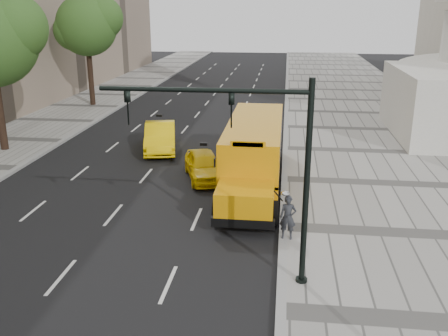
# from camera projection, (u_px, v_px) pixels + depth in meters

# --- Properties ---
(ground) EXTENTS (140.00, 140.00, 0.00)m
(ground) POSITION_uv_depth(u_px,v_px,m) (165.00, 177.00, 25.23)
(ground) COLOR black
(ground) RESTS_ON ground
(sidewalk_museum) EXTENTS (12.00, 140.00, 0.15)m
(sidewalk_museum) POSITION_uv_depth(u_px,v_px,m) (411.00, 185.00, 23.80)
(sidewalk_museum) COLOR gray
(sidewalk_museum) RESTS_ON ground
(curb_museum) EXTENTS (0.30, 140.00, 0.15)m
(curb_museum) POSITION_uv_depth(u_px,v_px,m) (284.00, 180.00, 24.50)
(curb_museum) COLOR gray
(curb_museum) RESTS_ON ground
(curb_far) EXTENTS (0.30, 140.00, 0.15)m
(curb_far) POSITION_uv_depth(u_px,v_px,m) (16.00, 169.00, 26.14)
(curb_far) COLOR gray
(curb_far) RESTS_ON ground
(tree_c) EXTENTS (5.57, 4.95, 9.16)m
(tree_c) POSITION_uv_depth(u_px,v_px,m) (88.00, 25.00, 40.75)
(tree_c) COLOR black
(tree_c) RESTS_ON ground
(school_bus) EXTENTS (2.96, 11.56, 3.19)m
(school_bus) POSITION_uv_depth(u_px,v_px,m) (254.00, 147.00, 23.90)
(school_bus) COLOR orange
(school_bus) RESTS_ON ground
(taxi_near) EXTENTS (2.83, 4.37, 1.38)m
(taxi_near) POSITION_uv_depth(u_px,v_px,m) (204.00, 165.00, 24.75)
(taxi_near) COLOR yellow
(taxi_near) RESTS_ON ground
(taxi_far) EXTENTS (2.80, 5.25, 1.64)m
(taxi_far) POSITION_uv_depth(u_px,v_px,m) (160.00, 137.00, 29.55)
(taxi_far) COLOR yellow
(taxi_far) RESTS_ON ground
(pedestrian) EXTENTS (0.63, 0.44, 1.65)m
(pedestrian) POSITION_uv_depth(u_px,v_px,m) (288.00, 217.00, 17.99)
(pedestrian) COLOR #27292E
(pedestrian) RESTS_ON sidewalk_museum
(traffic_signal) EXTENTS (6.18, 0.36, 6.40)m
(traffic_signal) POSITION_uv_depth(u_px,v_px,m) (259.00, 157.00, 14.34)
(traffic_signal) COLOR black
(traffic_signal) RESTS_ON ground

